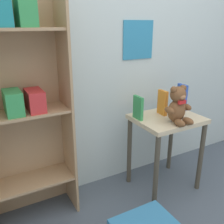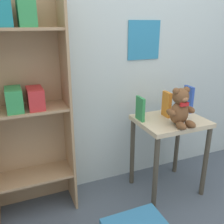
{
  "view_description": "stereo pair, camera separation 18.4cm",
  "coord_description": "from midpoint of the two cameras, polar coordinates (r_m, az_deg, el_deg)",
  "views": [
    {
      "loc": [
        -1.11,
        -0.43,
        1.39
      ],
      "look_at": [
        -0.27,
        1.09,
        0.77
      ],
      "focal_mm": 40.0,
      "sensor_mm": 36.0,
      "label": 1
    },
    {
      "loc": [
        -0.94,
        -0.51,
        1.39
      ],
      "look_at": [
        -0.27,
        1.09,
        0.77
      ],
      "focal_mm": 40.0,
      "sensor_mm": 36.0,
      "label": 2
    }
  ],
  "objects": [
    {
      "name": "wall_back",
      "position": [
        2.15,
        6.07,
        15.69
      ],
      "size": [
        4.8,
        0.07,
        2.5
      ],
      "color": "silver",
      "rests_on": "ground_plane"
    },
    {
      "name": "bookshelf_side",
      "position": [
        1.8,
        -16.75,
        3.55
      ],
      "size": [
        0.59,
        0.28,
        1.66
      ],
      "color": "tan",
      "rests_on": "ground_plane"
    },
    {
      "name": "display_table",
      "position": [
        2.14,
        15.45,
        -4.68
      ],
      "size": [
        0.54,
        0.44,
        0.66
      ],
      "color": "beige",
      "rests_on": "ground_plane"
    },
    {
      "name": "teddy_bear",
      "position": [
        1.95,
        18.02,
        0.78
      ],
      "size": [
        0.22,
        0.2,
        0.29
      ],
      "color": "brown",
      "rests_on": "display_table"
    },
    {
      "name": "book_standing_green",
      "position": [
        1.99,
        9.12,
        0.69
      ],
      "size": [
        0.03,
        0.12,
        0.19
      ],
      "primitive_type": "cube",
      "rotation": [
        0.0,
        0.0,
        -0.03
      ],
      "color": "#33934C",
      "rests_on": "display_table"
    },
    {
      "name": "book_standing_orange",
      "position": [
        2.11,
        14.84,
        1.67
      ],
      "size": [
        0.03,
        0.1,
        0.21
      ],
      "primitive_type": "cube",
      "rotation": [
        0.0,
        0.0,
        -0.04
      ],
      "color": "orange",
      "rests_on": "display_table"
    },
    {
      "name": "book_standing_blue",
      "position": [
        2.28,
        19.3,
        2.76
      ],
      "size": [
        0.03,
        0.11,
        0.23
      ],
      "primitive_type": "cube",
      "rotation": [
        0.0,
        0.0,
        -0.04
      ],
      "color": "#2D51B7",
      "rests_on": "display_table"
    }
  ]
}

